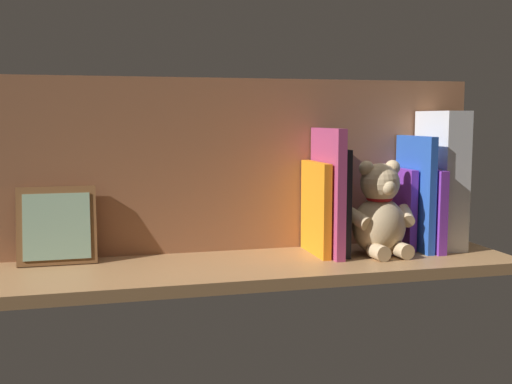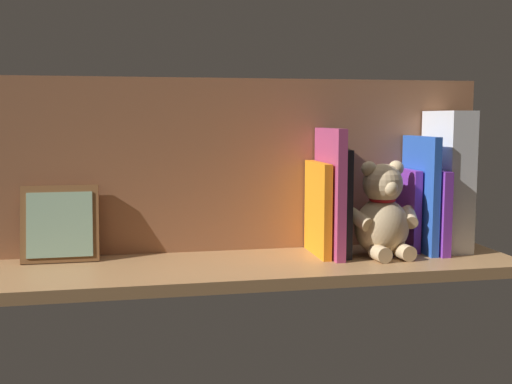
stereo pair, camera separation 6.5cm
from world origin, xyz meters
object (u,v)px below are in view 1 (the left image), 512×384
object	(u,v)px
picture_frame_leaning	(57,226)
teddy_bear	(379,213)
book_0	(425,209)
dictionary_thick_white	(441,180)

from	to	relation	value
picture_frame_leaning	teddy_bear	bearing A→B (deg)	172.97
teddy_bear	picture_frame_leaning	world-z (taller)	teddy_bear
book_0	picture_frame_leaning	world-z (taller)	book_0
dictionary_thick_white	book_0	world-z (taller)	dictionary_thick_white
teddy_bear	book_0	bearing A→B (deg)	-171.11
book_0	teddy_bear	xyz separation A→B (cm)	(11.63, 2.80, -0.11)
dictionary_thick_white	picture_frame_leaning	size ratio (longest dim) A/B	1.96
dictionary_thick_white	picture_frame_leaning	xyz separation A→B (cm)	(77.87, -4.06, -7.21)
dictionary_thick_white	book_0	bearing A→B (deg)	10.99
dictionary_thick_white	book_0	size ratio (longest dim) A/B	1.70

